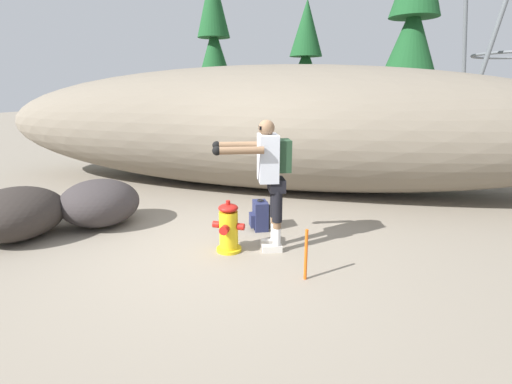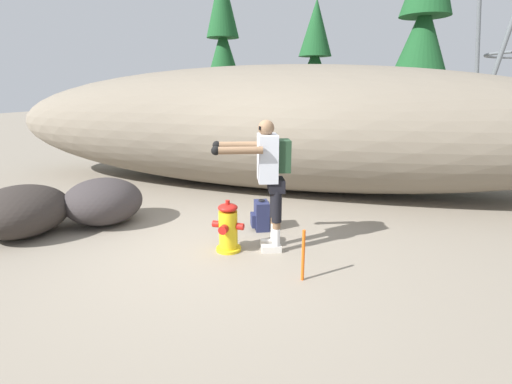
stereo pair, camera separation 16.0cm
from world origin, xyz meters
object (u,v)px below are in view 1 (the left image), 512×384
object	(u,v)px
fire_hydrant	(229,228)
boulder_mid	(16,213)
utility_worker	(269,170)
survey_stake	(306,255)
boulder_large	(100,203)
spare_backpack	(260,216)

from	to	relation	value
fire_hydrant	boulder_mid	world-z (taller)	boulder_mid
utility_worker	survey_stake	size ratio (longest dim) A/B	2.86
fire_hydrant	boulder_large	xyz separation A→B (m)	(-2.25, 0.41, 0.05)
spare_backpack	boulder_mid	distance (m)	3.50
survey_stake	boulder_mid	bearing A→B (deg)	177.55
spare_backpack	boulder_large	bearing A→B (deg)	-14.08
spare_backpack	fire_hydrant	bearing A→B (deg)	52.20
utility_worker	spare_backpack	xyz separation A→B (m)	(-0.29, 0.68, -0.87)
fire_hydrant	boulder_mid	size ratio (longest dim) A/B	0.52
fire_hydrant	survey_stake	distance (m)	1.20
utility_worker	spare_backpack	size ratio (longest dim) A/B	3.65
boulder_mid	fire_hydrant	bearing A→B (deg)	6.21
fire_hydrant	utility_worker	world-z (taller)	utility_worker
spare_backpack	boulder_mid	bearing A→B (deg)	-4.53
boulder_large	boulder_mid	xyz separation A→B (m)	(-0.83, -0.75, -0.00)
fire_hydrant	utility_worker	size ratio (longest dim) A/B	0.41
boulder_large	boulder_mid	world-z (taller)	same
boulder_large	spare_backpack	bearing A→B (deg)	10.70
utility_worker	boulder_mid	xyz separation A→B (m)	(-3.58, -0.53, -0.72)
spare_backpack	survey_stake	bearing A→B (deg)	97.64
spare_backpack	survey_stake	size ratio (longest dim) A/B	0.78
utility_worker	boulder_large	world-z (taller)	utility_worker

